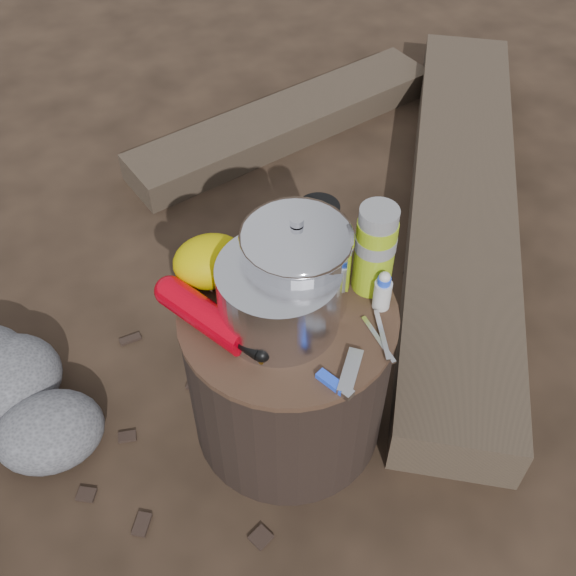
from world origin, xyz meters
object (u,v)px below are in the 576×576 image
object	(u,v)px
stump	(288,371)
thermos	(375,250)
log_main	(461,203)
camping_pot	(296,264)
travel_mug	(318,229)
fuel_bottle	(206,316)

from	to	relation	value
stump	thermos	world-z (taller)	thermos
log_main	camping_pot	world-z (taller)	camping_pot
camping_pot	thermos	bearing A→B (deg)	-1.27
stump	camping_pot	distance (m)	0.31
camping_pot	travel_mug	size ratio (longest dim) A/B	1.68
thermos	travel_mug	xyz separation A→B (m)	(-0.07, 0.13, -0.04)
stump	camping_pot	xyz separation A→B (m)	(0.03, 0.03, 0.31)
fuel_bottle	log_main	bearing A→B (deg)	-2.82
stump	camping_pot	world-z (taller)	camping_pot
log_main	fuel_bottle	xyz separation A→B (m)	(-0.87, -0.52, 0.36)
camping_pot	thermos	xyz separation A→B (m)	(0.16, -0.00, -0.00)
camping_pot	travel_mug	world-z (taller)	camping_pot
fuel_bottle	travel_mug	distance (m)	0.31
log_main	stump	bearing A→B (deg)	-116.36
stump	fuel_bottle	size ratio (longest dim) A/B	1.68
fuel_bottle	thermos	size ratio (longest dim) A/B	1.30
stump	travel_mug	world-z (taller)	travel_mug
stump	travel_mug	distance (m)	0.32
travel_mug	log_main	bearing A→B (deg)	32.48
log_main	camping_pot	bearing A→B (deg)	-116.92
camping_pot	fuel_bottle	world-z (taller)	camping_pot
stump	thermos	bearing A→B (deg)	7.95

